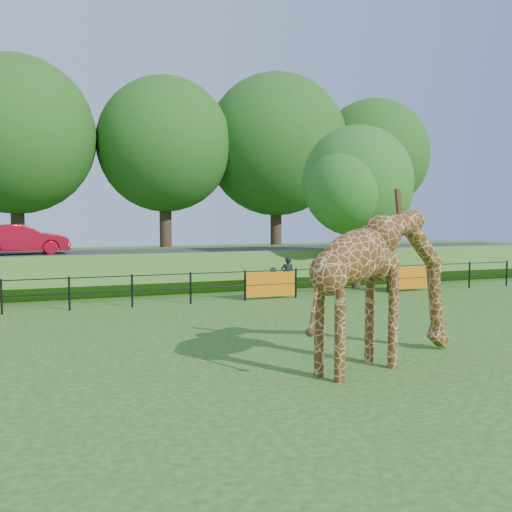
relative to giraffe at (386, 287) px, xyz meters
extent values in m
plane|color=#285515|center=(-1.83, 1.20, -1.61)|extent=(90.00, 90.00, 0.00)
cube|color=#285515|center=(-1.83, 16.70, -0.96)|extent=(40.00, 9.00, 1.30)
cube|color=#2E2E30|center=(-1.83, 15.20, -0.25)|extent=(40.00, 5.00, 0.12)
imported|color=red|center=(-7.44, 15.76, 0.44)|extent=(3.96, 1.78, 1.26)
imported|color=black|center=(2.44, 10.56, -0.89)|extent=(0.60, 0.47, 1.44)
cylinder|color=black|center=(5.67, 10.80, -0.01)|extent=(0.36, 0.36, 3.20)
sphere|color=#1C621B|center=(5.67, 10.80, 2.86)|extent=(4.60, 4.60, 4.60)
sphere|color=#1C621B|center=(6.82, 11.49, 2.40)|extent=(3.45, 3.45, 3.45)
sphere|color=#1C621B|center=(4.75, 10.11, 2.51)|extent=(3.22, 3.22, 3.22)
cylinder|color=black|center=(-7.83, 23.20, 0.89)|extent=(0.70, 0.70, 5.00)
sphere|color=#1D5216|center=(-7.83, 23.20, 5.70)|extent=(8.40, 8.40, 8.40)
cylinder|color=black|center=(0.17, 23.20, 0.89)|extent=(0.70, 0.70, 5.00)
sphere|color=#1D5216|center=(0.17, 23.20, 5.54)|extent=(7.80, 7.80, 7.80)
cylinder|color=black|center=(7.17, 23.20, 0.89)|extent=(0.70, 0.70, 5.00)
sphere|color=#1D5216|center=(7.17, 23.20, 5.81)|extent=(8.80, 8.80, 8.80)
cylinder|color=black|center=(14.17, 23.20, 0.89)|extent=(0.70, 0.70, 5.00)
sphere|color=#1D5216|center=(14.17, 23.20, 5.43)|extent=(7.40, 7.40, 7.40)
camera|label=1|loc=(-6.57, -9.94, 1.48)|focal=40.00mm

